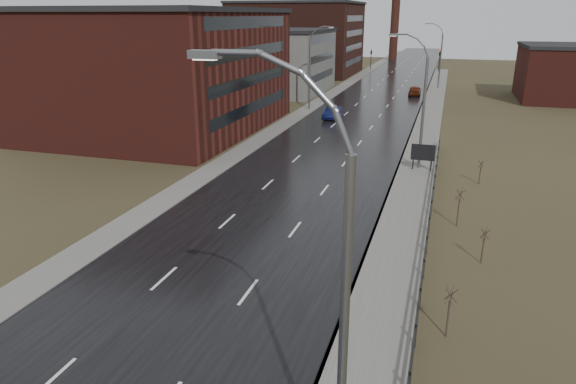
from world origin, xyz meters
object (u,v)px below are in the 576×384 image
Objects in this scene: billboard at (423,153)px; car_far at (415,91)px; car_near at (333,113)px; streetlight_main at (331,315)px.

billboard is 0.51× the size of car_far.
billboard is 24.38m from car_near.
car_near is at bearing 102.28° from streetlight_main.
car_far is (8.68, 23.73, 0.06)m from car_near.
streetlight_main is 2.55× the size of car_far.
car_near is (-11.80, 54.21, -5.31)m from streetlight_main.
streetlight_main is 55.73m from car_near.
car_near is (-12.43, 20.96, -0.91)m from billboard.
car_far is at bearing 94.79° from billboard.
streetlight_main is 2.66× the size of car_near.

